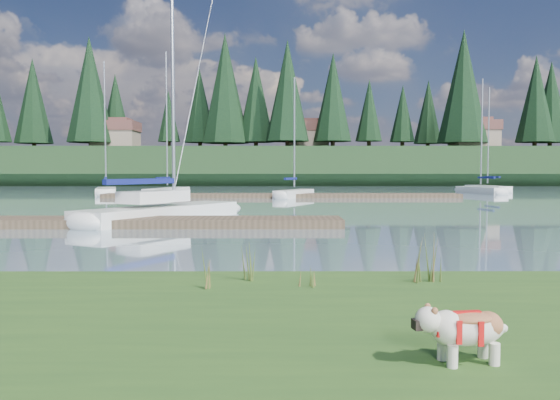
{
  "coord_description": "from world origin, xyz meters",
  "views": [
    {
      "loc": [
        1.8,
        -10.01,
        1.92
      ],
      "look_at": [
        1.82,
        -0.5,
        1.42
      ],
      "focal_mm": 35.0,
      "sensor_mm": 36.0,
      "label": 1
    }
  ],
  "objects": [
    {
      "name": "ground",
      "position": [
        0.0,
        30.0,
        0.0
      ],
      "size": [
        200.0,
        200.0,
        0.0
      ],
      "primitive_type": "plane",
      "color": "#7B97A8",
      "rests_on": "ground"
    },
    {
      "name": "ridge",
      "position": [
        0.0,
        73.0,
        2.5
      ],
      "size": [
        200.0,
        20.0,
        5.0
      ],
      "primitive_type": "cube",
      "color": "black",
      "rests_on": "ground"
    },
    {
      "name": "bulldog",
      "position": [
        3.34,
        -5.61,
        0.65
      ],
      "size": [
        0.81,
        0.4,
        0.48
      ],
      "rotation": [
        0.0,
        0.0,
        3.29
      ],
      "color": "silver",
      "rests_on": "bank"
    },
    {
      "name": "sailboat_main",
      "position": [
        -2.48,
        12.0,
        0.42
      ],
      "size": [
        5.91,
        8.54,
        12.73
      ],
      "rotation": [
        0.0,
        0.0,
        1.05
      ],
      "color": "white",
      "rests_on": "ground"
    },
    {
      "name": "dock_near",
      "position": [
        -4.0,
        9.0,
        0.15
      ],
      "size": [
        16.0,
        2.0,
        0.3
      ],
      "primitive_type": "cube",
      "color": "#4C3D2C",
      "rests_on": "ground"
    },
    {
      "name": "dock_far",
      "position": [
        2.0,
        30.0,
        0.15
      ],
      "size": [
        26.0,
        2.2,
        0.3
      ],
      "primitive_type": "cube",
      "color": "#4C3D2C",
      "rests_on": "ground"
    },
    {
      "name": "sailboat_bg_0",
      "position": [
        -12.63,
        35.55,
        0.32
      ],
      "size": [
        3.59,
        7.68,
        11.03
      ],
      "rotation": [
        0.0,
        0.0,
        1.86
      ],
      "color": "white",
      "rests_on": "ground"
    },
    {
      "name": "sailboat_bg_1",
      "position": [
        -7.25,
        35.47,
        0.33
      ],
      "size": [
        2.75,
        8.02,
        11.77
      ],
      "rotation": [
        0.0,
        0.0,
        1.42
      ],
      "color": "white",
      "rests_on": "ground"
    },
    {
      "name": "sailboat_bg_2",
      "position": [
        3.15,
        30.57,
        0.34
      ],
      "size": [
        3.44,
        5.7,
        8.9
      ],
      "rotation": [
        0.0,
        0.0,
        1.14
      ],
      "color": "white",
      "rests_on": "ground"
    },
    {
      "name": "sailboat_bg_4",
      "position": [
        19.41,
        38.35,
        0.33
      ],
      "size": [
        2.77,
        6.88,
        10.09
      ],
      "rotation": [
        0.0,
        0.0,
        1.79
      ],
      "color": "white",
      "rests_on": "ground"
    },
    {
      "name": "sailboat_bg_5",
      "position": [
        21.69,
        42.7,
        0.32
      ],
      "size": [
        2.5,
        7.05,
        10.02
      ],
      "rotation": [
        0.0,
        0.0,
        1.74
      ],
      "color": "white",
      "rests_on": "ground"
    },
    {
      "name": "weed_0",
      "position": [
        0.87,
        -2.71,
        0.59
      ],
      "size": [
        0.17,
        0.14,
        0.56
      ],
      "color": "#475B23",
      "rests_on": "bank"
    },
    {
      "name": "weed_1",
      "position": [
        1.35,
        -2.2,
        0.59
      ],
      "size": [
        0.17,
        0.14,
        0.57
      ],
      "color": "#475B23",
      "rests_on": "bank"
    },
    {
      "name": "weed_2",
      "position": [
        4.0,
        -2.29,
        0.64
      ],
      "size": [
        0.17,
        0.14,
        0.68
      ],
      "color": "#475B23",
      "rests_on": "bank"
    },
    {
      "name": "weed_4",
      "position": [
        2.19,
        -2.67,
        0.5
      ],
      "size": [
        0.17,
        0.14,
        0.36
      ],
      "color": "#475B23",
      "rests_on": "bank"
    },
    {
      "name": "weed_5",
      "position": [
        3.76,
        -2.39,
        0.61
      ],
      "size": [
        0.17,
        0.14,
        0.63
      ],
      "color": "#475B23",
      "rests_on": "bank"
    },
    {
      "name": "mud_lip",
      "position": [
        0.0,
        -1.6,
        0.07
      ],
      "size": [
        60.0,
        0.5,
        0.14
      ],
      "primitive_type": "cube",
      "color": "#33281C",
      "rests_on": "ground"
    },
    {
      "name": "conifer_2",
      "position": [
        -25.0,
        68.0,
        13.54
      ],
      "size": [
        6.6,
        6.6,
        16.05
      ],
      "color": "#382619",
      "rests_on": "ridge"
    },
    {
      "name": "conifer_3",
      "position": [
        -10.0,
        72.0,
        11.74
      ],
      "size": [
        4.84,
        4.84,
        12.25
      ],
      "color": "#382619",
      "rests_on": "ridge"
    },
    {
      "name": "conifer_4",
      "position": [
        3.0,
        66.0,
        13.09
      ],
      "size": [
        6.16,
        6.16,
        15.1
      ],
      "color": "#382619",
      "rests_on": "ridge"
    },
    {
      "name": "conifer_5",
      "position": [
        15.0,
        70.0,
        10.83
      ],
      "size": [
        3.96,
        3.96,
        10.35
      ],
      "color": "#382619",
      "rests_on": "ridge"
    },
    {
      "name": "conifer_6",
      "position": [
        28.0,
        68.0,
        13.99
      ],
      "size": [
        7.04,
        7.04,
        17.0
      ],
      "color": "#382619",
      "rests_on": "ridge"
    },
    {
      "name": "conifer_7",
      "position": [
        42.0,
        71.0,
        12.19
      ],
      "size": [
        5.28,
        5.28,
        13.2
      ],
      "color": "#382619",
      "rests_on": "ridge"
    },
    {
      "name": "house_0",
      "position": [
        -22.0,
        70.0,
        7.31
      ],
      "size": [
        6.3,
        5.3,
        4.65
      ],
      "color": "gray",
      "rests_on": "ridge"
    },
    {
      "name": "house_1",
      "position": [
        6.0,
        71.0,
        7.31
      ],
      "size": [
        6.3,
        5.3,
        4.65
      ],
      "color": "gray",
      "rests_on": "ridge"
    },
    {
      "name": "house_2",
      "position": [
        30.0,
        69.0,
        7.31
      ],
      "size": [
        6.3,
        5.3,
        4.65
      ],
      "color": "gray",
      "rests_on": "ridge"
    }
  ]
}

